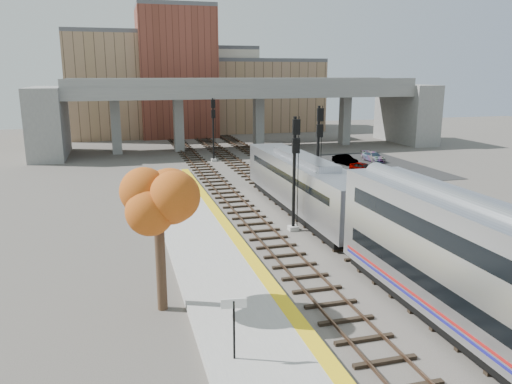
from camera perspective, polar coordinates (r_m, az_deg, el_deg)
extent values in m
plane|color=#47423D|center=(26.55, 12.68, -9.37)|extent=(160.00, 160.00, 0.00)
cube|color=#9E9E99|center=(24.09, -2.99, -11.02)|extent=(4.50, 60.00, 0.35)
cube|color=yellow|center=(24.46, 1.42, -10.15)|extent=(0.70, 60.00, 0.01)
cube|color=black|center=(36.45, -1.11, -2.61)|extent=(2.50, 95.00, 0.14)
cube|color=brown|center=(36.26, -2.21, -2.52)|extent=(0.07, 95.00, 0.14)
cube|color=brown|center=(36.60, -0.02, -2.36)|extent=(0.07, 95.00, 0.14)
cube|color=black|center=(37.68, 5.09, -2.12)|extent=(2.50, 95.00, 0.14)
cube|color=brown|center=(37.41, 4.06, -2.04)|extent=(0.07, 95.00, 0.14)
cube|color=brown|center=(37.91, 6.11, -1.88)|extent=(0.07, 95.00, 0.14)
cube|color=black|center=(39.24, 10.57, -1.67)|extent=(2.50, 95.00, 0.14)
cube|color=brown|center=(38.91, 9.62, -1.60)|extent=(0.07, 95.00, 0.14)
cube|color=brown|center=(39.53, 11.51, -1.44)|extent=(0.07, 95.00, 0.14)
cube|color=slate|center=(68.59, -1.34, 11.43)|extent=(46.00, 10.00, 1.50)
cube|color=slate|center=(63.92, -0.25, 12.41)|extent=(46.00, 0.20, 1.00)
cube|color=slate|center=(73.22, -2.30, 12.53)|extent=(46.00, 0.20, 1.00)
cube|color=slate|center=(66.75, -15.72, 7.22)|extent=(1.20, 1.60, 7.00)
cube|color=slate|center=(67.22, -8.84, 7.60)|extent=(1.20, 1.60, 7.00)
cube|color=slate|center=(69.39, 0.30, 7.94)|extent=(1.20, 1.60, 7.00)
cube|color=slate|center=(74.01, 10.12, 8.07)|extent=(1.20, 1.60, 7.00)
cube|color=slate|center=(67.16, -22.64, 7.38)|extent=(4.00, 12.00, 8.50)
cube|color=slate|center=(78.79, 16.79, 8.58)|extent=(4.00, 12.00, 8.50)
cube|color=#906F54|center=(86.47, -14.64, 11.59)|extent=(18.00, 14.00, 16.00)
cube|color=#4C4C4F|center=(86.66, -14.97, 17.07)|extent=(18.00, 14.00, 0.60)
cube|color=beige|center=(92.86, -5.85, 11.42)|extent=(16.00, 16.00, 14.00)
cube|color=#4C4C4F|center=(92.90, -5.96, 15.92)|extent=(16.00, 16.00, 0.60)
cube|color=brown|center=(84.01, -9.07, 13.17)|extent=(12.00, 10.00, 20.00)
cube|color=#4C4C4F|center=(84.63, -9.34, 20.16)|extent=(12.00, 10.00, 0.60)
cube|color=#906F54|center=(93.21, 0.56, 10.88)|extent=(20.00, 14.00, 12.00)
cube|color=#4C4C4F|center=(93.14, 0.57, 14.76)|extent=(20.00, 14.00, 0.60)
cube|color=black|center=(56.73, 11.90, 2.86)|extent=(14.00, 18.00, 0.04)
cube|color=#A8AAB2|center=(36.70, 5.43, 1.11)|extent=(3.00, 19.00, 3.20)
cube|color=black|center=(45.44, 1.14, 4.32)|extent=(2.20, 0.06, 1.10)
cube|color=black|center=(36.57, 5.45, 2.03)|extent=(3.02, 16.15, 0.50)
cube|color=black|center=(37.13, 5.37, -1.68)|extent=(2.70, 17.10, 0.50)
cube|color=#A8AAB2|center=(36.36, 5.49, 3.89)|extent=(1.60, 9.50, 0.40)
cube|color=#9E9E99|center=(33.16, 4.26, -4.14)|extent=(0.60, 0.60, 0.30)
cylinder|color=black|center=(32.26, 4.37, 1.96)|extent=(0.21, 0.21, 7.49)
cube|color=black|center=(31.55, 4.63, 7.41)|extent=(0.48, 0.18, 0.96)
cube|color=black|center=(31.70, 4.59, 5.29)|extent=(0.48, 0.18, 0.96)
cube|color=#9E9E99|center=(39.92, 6.91, -1.16)|extent=(0.60, 0.60, 0.30)
cylinder|color=black|center=(39.16, 7.06, 4.10)|extent=(0.22, 0.22, 7.72)
cube|color=black|center=(38.55, 7.35, 8.74)|extent=(0.50, 0.18, 0.99)
cube|color=black|center=(38.66, 7.29, 6.95)|extent=(0.50, 0.18, 0.99)
cube|color=#9E9E99|center=(59.16, -4.84, 3.66)|extent=(0.60, 0.60, 0.30)
cylinder|color=black|center=(58.67, -4.91, 7.05)|extent=(0.21, 0.21, 7.35)
cube|color=black|center=(58.17, -4.92, 10.01)|extent=(0.47, 0.18, 0.95)
cube|color=black|center=(58.25, -4.90, 8.88)|extent=(0.47, 0.18, 0.95)
cylinder|color=black|center=(17.98, -2.52, -15.47)|extent=(0.08, 0.08, 2.20)
cube|color=white|center=(17.52, -2.56, -12.61)|extent=(0.90, 0.17, 0.35)
cylinder|color=#382619|center=(22.01, -10.87, -7.16)|extent=(0.44, 0.44, 4.98)
ellipsoid|color=#C54E1A|center=(21.19, -11.21, 0.06)|extent=(3.60, 3.60, 3.55)
imported|color=#99999E|center=(53.01, 12.14, 2.73)|extent=(2.20, 3.39, 1.07)
imported|color=#99999E|center=(57.57, 10.15, 3.67)|extent=(2.02, 3.52, 1.10)
imported|color=#99999E|center=(60.36, 13.26, 3.95)|extent=(1.78, 3.80, 1.07)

